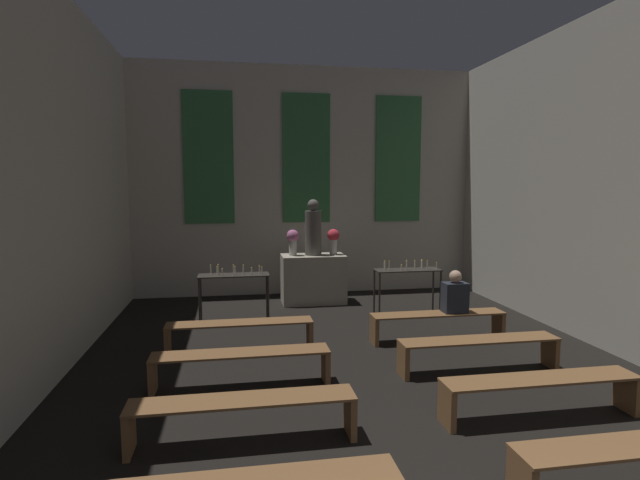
{
  "coord_description": "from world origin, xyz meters",
  "views": [
    {
      "loc": [
        -1.52,
        -1.19,
        2.35
      ],
      "look_at": [
        0.0,
        7.7,
        1.35
      ],
      "focal_mm": 28.0,
      "sensor_mm": 36.0,
      "label": 1
    }
  ],
  "objects_px": {
    "flower_vase_right": "(333,239)",
    "person_seated": "(455,294)",
    "pew_second_left": "(243,410)",
    "pew_third_left": "(241,361)",
    "pew_second_right": "(540,388)",
    "altar": "(313,279)",
    "statue": "(313,230)",
    "pew_third_right": "(479,347)",
    "candle_rack_right": "(407,276)",
    "pew_back_left": "(240,330)",
    "flower_vase_left": "(293,240)",
    "candle_rack_left": "(234,282)",
    "pew_back_right": "(438,320)"
  },
  "relations": [
    {
      "from": "flower_vase_left",
      "to": "pew_third_right",
      "type": "xyz_separation_m",
      "value": [
        1.88,
        -4.03,
        -0.96
      ]
    },
    {
      "from": "flower_vase_left",
      "to": "pew_third_right",
      "type": "relative_size",
      "value": 0.25
    },
    {
      "from": "pew_second_right",
      "to": "flower_vase_right",
      "type": "bearing_deg",
      "value": 101.38
    },
    {
      "from": "person_seated",
      "to": "altar",
      "type": "bearing_deg",
      "value": 122.38
    },
    {
      "from": "candle_rack_right",
      "to": "pew_third_right",
      "type": "xyz_separation_m",
      "value": [
        -0.08,
        -2.89,
        -0.38
      ]
    },
    {
      "from": "flower_vase_right",
      "to": "candle_rack_left",
      "type": "distance_m",
      "value": 2.34
    },
    {
      "from": "pew_second_left",
      "to": "pew_third_left",
      "type": "xyz_separation_m",
      "value": [
        0.0,
        1.29,
        0.0
      ]
    },
    {
      "from": "pew_third_right",
      "to": "person_seated",
      "type": "distance_m",
      "value": 1.37
    },
    {
      "from": "pew_third_left",
      "to": "pew_third_right",
      "type": "height_order",
      "value": "same"
    },
    {
      "from": "flower_vase_right",
      "to": "pew_third_right",
      "type": "bearing_deg",
      "value": -75.13
    },
    {
      "from": "flower_vase_right",
      "to": "person_seated",
      "type": "relative_size",
      "value": 0.8
    },
    {
      "from": "altar",
      "to": "pew_back_left",
      "type": "bearing_deg",
      "value": -118.3
    },
    {
      "from": "person_seated",
      "to": "statue",
      "type": "bearing_deg",
      "value": 122.38
    },
    {
      "from": "altar",
      "to": "pew_second_right",
      "type": "height_order",
      "value": "altar"
    },
    {
      "from": "pew_third_right",
      "to": "altar",
      "type": "bearing_deg",
      "value": 110.13
    },
    {
      "from": "candle_rack_right",
      "to": "pew_back_left",
      "type": "relative_size",
      "value": 0.59
    },
    {
      "from": "altar",
      "to": "candle_rack_right",
      "type": "height_order",
      "value": "candle_rack_right"
    },
    {
      "from": "flower_vase_right",
      "to": "candle_rack_right",
      "type": "bearing_deg",
      "value": -44.62
    },
    {
      "from": "altar",
      "to": "pew_second_right",
      "type": "xyz_separation_m",
      "value": [
        1.48,
        -5.32,
        -0.17
      ]
    },
    {
      "from": "candle_rack_left",
      "to": "flower_vase_right",
      "type": "bearing_deg",
      "value": 30.06
    },
    {
      "from": "statue",
      "to": "candle_rack_right",
      "type": "xyz_separation_m",
      "value": [
        1.56,
        -1.14,
        -0.77
      ]
    },
    {
      "from": "flower_vase_right",
      "to": "pew_third_right",
      "type": "height_order",
      "value": "flower_vase_right"
    },
    {
      "from": "flower_vase_left",
      "to": "flower_vase_right",
      "type": "height_order",
      "value": "same"
    },
    {
      "from": "flower_vase_left",
      "to": "person_seated",
      "type": "relative_size",
      "value": 0.8
    },
    {
      "from": "altar",
      "to": "statue",
      "type": "xyz_separation_m",
      "value": [
        0.0,
        0.0,
        0.98
      ]
    },
    {
      "from": "altar",
      "to": "candle_rack_left",
      "type": "relative_size",
      "value": 1.04
    },
    {
      "from": "statue",
      "to": "person_seated",
      "type": "height_order",
      "value": "statue"
    },
    {
      "from": "candle_rack_right",
      "to": "pew_back_left",
      "type": "distance_m",
      "value": 3.46
    },
    {
      "from": "altar",
      "to": "pew_third_right",
      "type": "relative_size",
      "value": 0.61
    },
    {
      "from": "altar",
      "to": "flower_vase_right",
      "type": "height_order",
      "value": "flower_vase_right"
    },
    {
      "from": "pew_second_right",
      "to": "pew_third_right",
      "type": "relative_size",
      "value": 1.0
    },
    {
      "from": "candle_rack_right",
      "to": "pew_third_left",
      "type": "xyz_separation_m",
      "value": [
        -3.04,
        -2.89,
        -0.38
      ]
    },
    {
      "from": "flower_vase_left",
      "to": "pew_back_right",
      "type": "height_order",
      "value": "flower_vase_left"
    },
    {
      "from": "pew_back_right",
      "to": "statue",
      "type": "bearing_deg",
      "value": 118.3
    },
    {
      "from": "candle_rack_left",
      "to": "pew_back_left",
      "type": "xyz_separation_m",
      "value": [
        0.08,
        -1.61,
        -0.38
      ]
    },
    {
      "from": "candle_rack_left",
      "to": "pew_third_left",
      "type": "distance_m",
      "value": 2.92
    },
    {
      "from": "pew_back_left",
      "to": "pew_back_right",
      "type": "bearing_deg",
      "value": 0.0
    },
    {
      "from": "flower_vase_left",
      "to": "pew_back_right",
      "type": "bearing_deg",
      "value": -55.51
    },
    {
      "from": "pew_third_right",
      "to": "pew_back_right",
      "type": "relative_size",
      "value": 1.0
    },
    {
      "from": "candle_rack_right",
      "to": "pew_back_right",
      "type": "height_order",
      "value": "candle_rack_right"
    },
    {
      "from": "pew_third_left",
      "to": "pew_back_right",
      "type": "distance_m",
      "value": 3.22
    },
    {
      "from": "flower_vase_left",
      "to": "pew_third_right",
      "type": "bearing_deg",
      "value": -64.94
    },
    {
      "from": "statue",
      "to": "pew_third_left",
      "type": "distance_m",
      "value": 4.44
    },
    {
      "from": "pew_second_right",
      "to": "person_seated",
      "type": "bearing_deg",
      "value": 84.19
    },
    {
      "from": "statue",
      "to": "flower_vase_right",
      "type": "relative_size",
      "value": 2.16
    },
    {
      "from": "candle_rack_right",
      "to": "candle_rack_left",
      "type": "bearing_deg",
      "value": 179.99
    },
    {
      "from": "altar",
      "to": "pew_back_left",
      "type": "xyz_separation_m",
      "value": [
        -1.48,
        -2.74,
        -0.17
      ]
    },
    {
      "from": "statue",
      "to": "altar",
      "type": "bearing_deg",
      "value": 0.0
    },
    {
      "from": "pew_second_left",
      "to": "pew_third_left",
      "type": "height_order",
      "value": "same"
    },
    {
      "from": "candle_rack_left",
      "to": "statue",
      "type": "bearing_deg",
      "value": 36.12
    }
  ]
}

